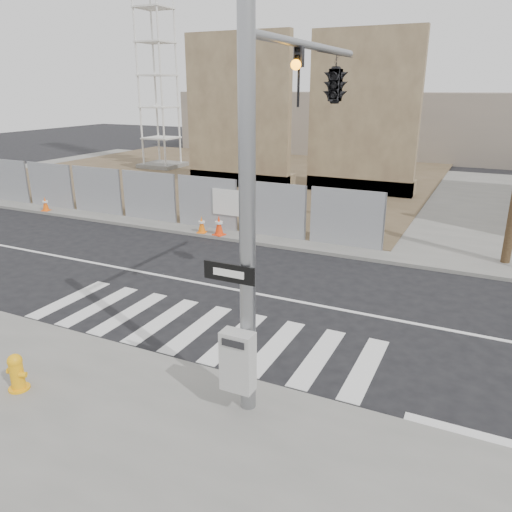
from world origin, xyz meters
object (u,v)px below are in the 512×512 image
at_px(traffic_cone_b, 45,204).
at_px(traffic_cone_c, 202,225).
at_px(signal_pole, 311,122).
at_px(fire_hydrant, 17,372).
at_px(crane_tower, 155,27).
at_px(traffic_cone_a, 3,190).
at_px(traffic_cone_d, 219,226).

relative_size(traffic_cone_b, traffic_cone_c, 0.99).
distance_m(signal_pole, traffic_cone_b, 16.55).
xyz_separation_m(signal_pole, fire_hydrant, (-4.04, -4.13, -4.31)).
xyz_separation_m(signal_pole, traffic_cone_c, (-6.49, 6.27, -4.35)).
bearing_deg(traffic_cone_b, crane_tower, 102.39).
distance_m(crane_tower, traffic_cone_a, 14.48).
relative_size(traffic_cone_a, traffic_cone_c, 1.17).
bearing_deg(traffic_cone_d, traffic_cone_b, 180.00).
relative_size(signal_pole, fire_hydrant, 9.73).
distance_m(signal_pole, traffic_cone_a, 20.70).
distance_m(crane_tower, traffic_cone_b, 15.65).
distance_m(fire_hydrant, traffic_cone_d, 10.53).
bearing_deg(traffic_cone_d, fire_hydrant, -80.78).
distance_m(signal_pole, crane_tower, 26.21).
height_order(fire_hydrant, traffic_cone_c, fire_hydrant).
xyz_separation_m(crane_tower, traffic_cone_c, (11.01, -12.78, -8.59)).
xyz_separation_m(crane_tower, traffic_cone_d, (11.77, -12.78, -8.54)).
bearing_deg(fire_hydrant, traffic_cone_b, 111.81).
bearing_deg(traffic_cone_a, crane_tower, 83.40).
height_order(crane_tower, traffic_cone_c, crane_tower).
xyz_separation_m(signal_pole, traffic_cone_d, (-5.73, 6.27, -4.29)).
relative_size(signal_pole, crane_tower, 0.39).
height_order(traffic_cone_a, traffic_cone_d, traffic_cone_a).
bearing_deg(traffic_cone_c, traffic_cone_b, 180.00).
xyz_separation_m(fire_hydrant, traffic_cone_c, (-2.45, 10.40, -0.04)).
distance_m(signal_pole, traffic_cone_c, 10.01).
bearing_deg(crane_tower, traffic_cone_d, -47.37).
bearing_deg(traffic_cone_a, traffic_cone_b, -15.57).
bearing_deg(traffic_cone_a, signal_pole, -21.50).
distance_m(traffic_cone_b, traffic_cone_c, 8.20).
xyz_separation_m(traffic_cone_c, traffic_cone_d, (0.76, 0.00, 0.05)).
xyz_separation_m(crane_tower, traffic_cone_a, (-1.35, -11.62, -8.53)).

